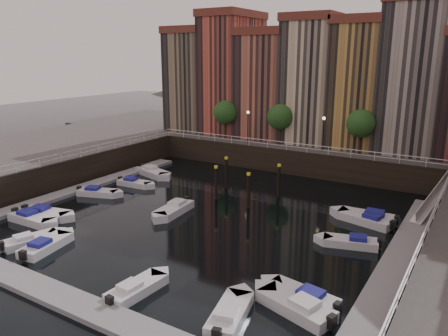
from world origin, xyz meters
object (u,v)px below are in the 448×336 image
Objects in this scene: gangway at (435,195)px; boat_left_2 at (97,192)px; mooring_pilings at (242,182)px; boat_left_0 at (32,218)px; boat_left_1 at (45,213)px.

boat_left_2 is (-30.40, -11.90, -1.58)m from gangway.
mooring_pilings is at bearing -164.97° from gangway.
boat_left_0 is 0.98× the size of boat_left_1.
gangway reaches higher than boat_left_1.
gangway is 1.87× the size of boat_left_2.
boat_left_2 is (-0.83, 6.88, -0.03)m from boat_left_1.
boat_left_0 is at bearing -145.70° from gangway.
boat_left_0 is at bearing -101.12° from boat_left_1.
mooring_pilings is (-17.26, -4.63, -0.27)m from gangway.
mooring_pilings is 18.80m from boat_left_1.
boat_left_1 is at bearing -102.36° from boat_left_2.
mooring_pilings is 1.36× the size of boat_left_0.
mooring_pilings is 15.07m from boat_left_2.
boat_left_1 is 1.10× the size of boat_left_2.
gangway is 17.88m from mooring_pilings.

